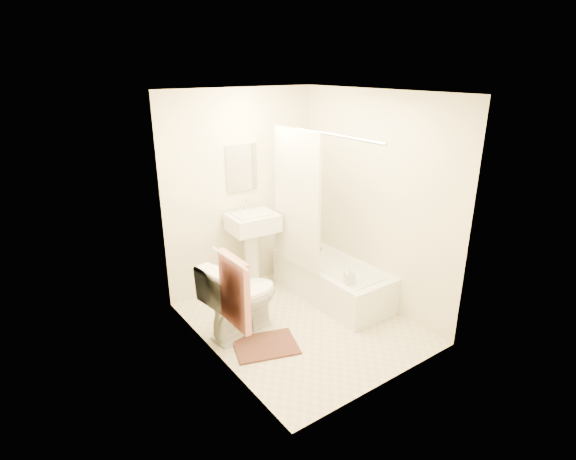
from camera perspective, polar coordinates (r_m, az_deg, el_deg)
floor at (r=4.97m, az=1.71°, el=-11.72°), size 2.40×2.40×0.00m
ceiling at (r=4.22m, az=2.07°, el=17.13°), size 2.40×2.40×0.00m
wall_back at (r=5.41m, az=-5.89°, el=4.82°), size 2.00×0.02×2.40m
wall_left at (r=3.96m, az=-9.71°, el=-1.21°), size 0.02×2.40×2.40m
wall_right at (r=5.09m, az=10.87°, el=3.59°), size 0.02×2.40×2.40m
mirror at (r=5.32m, az=-5.89°, el=7.89°), size 0.40×0.03×0.55m
curtain_rod at (r=4.53m, az=4.30°, el=12.20°), size 0.03×1.70×0.03m
shower_curtain at (r=5.00m, az=1.13°, el=3.87°), size 0.04×0.80×1.55m
towel_bar at (r=3.81m, az=-7.41°, el=-3.61°), size 0.02×0.60×0.02m
towel at (r=3.96m, az=-6.81°, el=-7.75°), size 0.06×0.45×0.66m
toilet_paper at (r=4.29m, az=-9.20°, el=-6.76°), size 0.11×0.12×0.12m
toilet at (r=4.64m, az=-5.95°, el=-8.53°), size 0.87×0.56×0.80m
sink at (r=5.41m, az=-4.52°, el=-2.52°), size 0.58×0.48×1.08m
bathtub at (r=5.42m, az=5.60°, el=-6.30°), size 0.66×1.52×0.43m
bath_mat at (r=4.60m, az=-2.85°, el=-14.44°), size 0.73×0.63×0.02m
soap_bottle at (r=4.82m, az=7.79°, el=-5.70°), size 0.12×0.12×0.21m
scrub_brush at (r=5.70m, az=3.40°, el=-2.31°), size 0.11×0.19×0.04m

